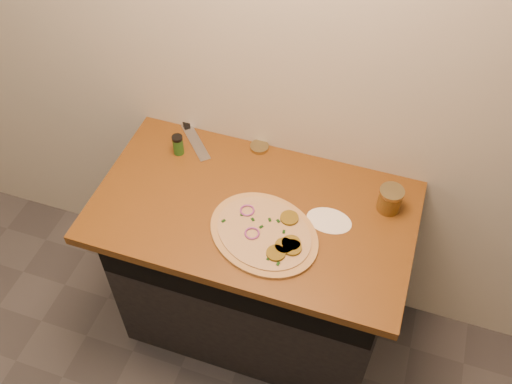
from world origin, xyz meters
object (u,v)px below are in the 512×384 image
(salsa_jar, at_px, (390,199))
(spice_shaker, at_px, (178,145))
(chefs_knife, at_px, (188,129))
(pizza, at_px, (265,234))

(salsa_jar, relative_size, spice_shaker, 1.12)
(salsa_jar, xyz_separation_m, spice_shaker, (-0.85, 0.02, -0.01))
(chefs_knife, height_order, salsa_jar, salsa_jar)
(chefs_knife, relative_size, spice_shaker, 3.09)
(chefs_knife, bearing_deg, spice_shaker, -83.00)
(chefs_knife, xyz_separation_m, spice_shaker, (0.02, -0.14, 0.04))
(salsa_jar, distance_m, spice_shaker, 0.86)
(pizza, height_order, spice_shaker, spice_shaker)
(pizza, xyz_separation_m, spice_shaker, (-0.46, 0.29, 0.03))
(salsa_jar, bearing_deg, pizza, -146.06)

